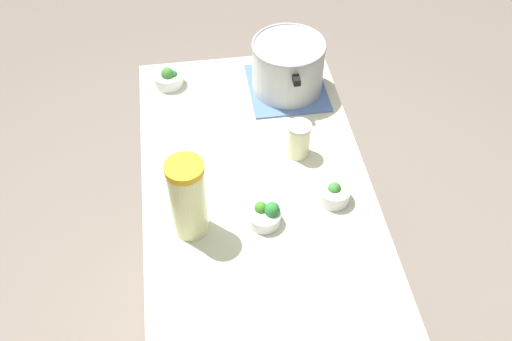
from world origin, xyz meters
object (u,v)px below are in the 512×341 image
Objects in this scene: lemonade_pitcher at (188,198)px; mason_jar at (299,139)px; cooking_pot at (288,65)px; broccoli_bowl_center at (266,215)px; broccoli_bowl_back at (334,193)px; broccoli_bowl_front at (168,78)px.

lemonade_pitcher reaches higher than mason_jar.
cooking_pot is 2.63× the size of mason_jar.
broccoli_bowl_center is at bearing -29.08° from mason_jar.
broccoli_bowl_back is (0.22, 0.07, -0.03)m from mason_jar.
lemonade_pitcher reaches higher than broccoli_bowl_front.
mason_jar reaches higher than broccoli_bowl_front.
broccoli_bowl_back is at bearing 36.82° from broccoli_bowl_front.
lemonade_pitcher is (0.62, -0.41, 0.03)m from cooking_pot.
mason_jar is at bearing 43.85° from broccoli_bowl_front.
mason_jar is 0.61m from broccoli_bowl_front.
cooking_pot reaches higher than broccoli_bowl_center.
broccoli_bowl_center is (0.63, -0.18, -0.08)m from cooking_pot.
broccoli_bowl_back is (0.66, 0.49, -0.00)m from broccoli_bowl_front.
lemonade_pitcher is at bearing -33.66° from cooking_pot.
broccoli_bowl_front is (-0.44, -0.42, -0.03)m from mason_jar.
cooking_pot is 0.35m from mason_jar.
cooking_pot is 0.58m from broccoli_bowl_back.
broccoli_bowl_front is 0.82m from broccoli_bowl_back.
lemonade_pitcher is 0.48m from mason_jar.
broccoli_bowl_back is at bearing 95.94° from lemonade_pitcher.
broccoli_bowl_center is (0.28, -0.15, -0.03)m from mason_jar.
broccoli_bowl_back is at bearing 18.18° from mason_jar.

